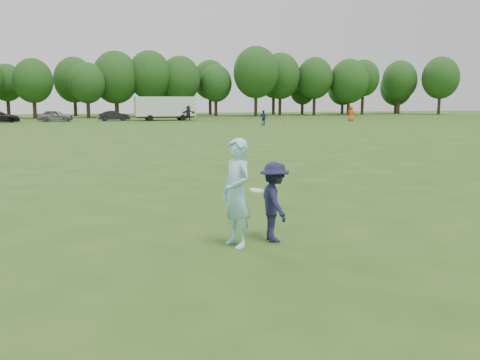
{
  "coord_description": "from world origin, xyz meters",
  "views": [
    {
      "loc": [
        -3.53,
        -9.54,
        2.76
      ],
      "look_at": [
        -0.3,
        0.48,
        1.1
      ],
      "focal_mm": 38.0,
      "sensor_mm": 36.0,
      "label": 1
    }
  ],
  "objects_px": {
    "field_cone": "(280,124)",
    "cargo_trailer": "(165,107)",
    "player_far_c": "(351,114)",
    "car_f": "(114,116)",
    "thrower": "(237,193)",
    "car_e": "(55,116)",
    "player_far_d": "(188,113)",
    "player_far_b": "(263,118)",
    "defender": "(274,202)"
  },
  "relations": [
    {
      "from": "field_cone",
      "to": "player_far_c",
      "type": "bearing_deg",
      "value": 30.47
    },
    {
      "from": "car_e",
      "to": "cargo_trailer",
      "type": "bearing_deg",
      "value": -87.46
    },
    {
      "from": "player_far_c",
      "to": "player_far_d",
      "type": "height_order",
      "value": "player_far_d"
    },
    {
      "from": "defender",
      "to": "field_cone",
      "type": "relative_size",
      "value": 5.26
    },
    {
      "from": "car_f",
      "to": "defender",
      "type": "bearing_deg",
      "value": 173.55
    },
    {
      "from": "car_e",
      "to": "cargo_trailer",
      "type": "distance_m",
      "value": 14.12
    },
    {
      "from": "car_f",
      "to": "cargo_trailer",
      "type": "distance_m",
      "value": 6.83
    },
    {
      "from": "thrower",
      "to": "defender",
      "type": "xyz_separation_m",
      "value": [
        0.81,
        0.12,
        -0.24
      ]
    },
    {
      "from": "defender",
      "to": "player_far_b",
      "type": "height_order",
      "value": "player_far_b"
    },
    {
      "from": "car_f",
      "to": "player_far_d",
      "type": "bearing_deg",
      "value": -107.92
    },
    {
      "from": "car_f",
      "to": "field_cone",
      "type": "bearing_deg",
      "value": -144.44
    },
    {
      "from": "player_far_b",
      "to": "car_e",
      "type": "relative_size",
      "value": 0.38
    },
    {
      "from": "player_far_c",
      "to": "player_far_d",
      "type": "relative_size",
      "value": 0.99
    },
    {
      "from": "player_far_c",
      "to": "car_f",
      "type": "distance_m",
      "value": 31.31
    },
    {
      "from": "thrower",
      "to": "defender",
      "type": "relative_size",
      "value": 1.31
    },
    {
      "from": "player_far_b",
      "to": "field_cone",
      "type": "relative_size",
      "value": 5.57
    },
    {
      "from": "field_cone",
      "to": "cargo_trailer",
      "type": "bearing_deg",
      "value": 118.03
    },
    {
      "from": "thrower",
      "to": "car_e",
      "type": "distance_m",
      "value": 61.32
    },
    {
      "from": "defender",
      "to": "player_far_c",
      "type": "distance_m",
      "value": 58.48
    },
    {
      "from": "player_far_c",
      "to": "car_e",
      "type": "distance_m",
      "value": 38.33
    },
    {
      "from": "car_f",
      "to": "cargo_trailer",
      "type": "height_order",
      "value": "cargo_trailer"
    },
    {
      "from": "player_far_c",
      "to": "cargo_trailer",
      "type": "relative_size",
      "value": 0.22
    },
    {
      "from": "thrower",
      "to": "defender",
      "type": "bearing_deg",
      "value": 81.92
    },
    {
      "from": "thrower",
      "to": "car_e",
      "type": "height_order",
      "value": "thrower"
    },
    {
      "from": "thrower",
      "to": "player_far_b",
      "type": "height_order",
      "value": "thrower"
    },
    {
      "from": "car_f",
      "to": "field_cone",
      "type": "height_order",
      "value": "car_f"
    },
    {
      "from": "player_far_b",
      "to": "cargo_trailer",
      "type": "relative_size",
      "value": 0.19
    },
    {
      "from": "player_far_c",
      "to": "field_cone",
      "type": "bearing_deg",
      "value": 63.39
    },
    {
      "from": "player_far_d",
      "to": "car_f",
      "type": "relative_size",
      "value": 0.49
    },
    {
      "from": "thrower",
      "to": "cargo_trailer",
      "type": "relative_size",
      "value": 0.23
    },
    {
      "from": "defender",
      "to": "player_far_c",
      "type": "height_order",
      "value": "player_far_c"
    },
    {
      "from": "player_far_c",
      "to": "car_f",
      "type": "height_order",
      "value": "player_far_c"
    },
    {
      "from": "thrower",
      "to": "player_far_b",
      "type": "distance_m",
      "value": 46.7
    },
    {
      "from": "thrower",
      "to": "player_far_d",
      "type": "distance_m",
      "value": 59.96
    },
    {
      "from": "defender",
      "to": "player_far_c",
      "type": "xyz_separation_m",
      "value": [
        30.56,
        49.86,
        0.21
      ]
    },
    {
      "from": "cargo_trailer",
      "to": "thrower",
      "type": "bearing_deg",
      "value": -98.27
    },
    {
      "from": "defender",
      "to": "cargo_trailer",
      "type": "height_order",
      "value": "cargo_trailer"
    },
    {
      "from": "defender",
      "to": "player_far_b",
      "type": "xyz_separation_m",
      "value": [
        15.98,
        43.45,
        0.05
      ]
    },
    {
      "from": "defender",
      "to": "player_far_d",
      "type": "bearing_deg",
      "value": -6.06
    },
    {
      "from": "field_cone",
      "to": "cargo_trailer",
      "type": "xyz_separation_m",
      "value": [
        -9.5,
        17.84,
        1.63
      ]
    },
    {
      "from": "player_far_d",
      "to": "car_f",
      "type": "distance_m",
      "value": 9.88
    },
    {
      "from": "player_far_b",
      "to": "field_cone",
      "type": "bearing_deg",
      "value": 21.38
    },
    {
      "from": "thrower",
      "to": "player_far_b",
      "type": "relative_size",
      "value": 1.23
    },
    {
      "from": "car_e",
      "to": "car_f",
      "type": "distance_m",
      "value": 7.36
    },
    {
      "from": "player_far_b",
      "to": "car_e",
      "type": "distance_m",
      "value": 28.2
    },
    {
      "from": "player_far_d",
      "to": "cargo_trailer",
      "type": "xyz_separation_m",
      "value": [
        -2.95,
        1.28,
        0.77
      ]
    },
    {
      "from": "defender",
      "to": "car_f",
      "type": "relative_size",
      "value": 0.38
    },
    {
      "from": "thrower",
      "to": "cargo_trailer",
      "type": "distance_m",
      "value": 60.72
    },
    {
      "from": "player_far_b",
      "to": "car_f",
      "type": "height_order",
      "value": "player_far_b"
    },
    {
      "from": "player_far_b",
      "to": "field_cone",
      "type": "distance_m",
      "value": 2.07
    }
  ]
}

